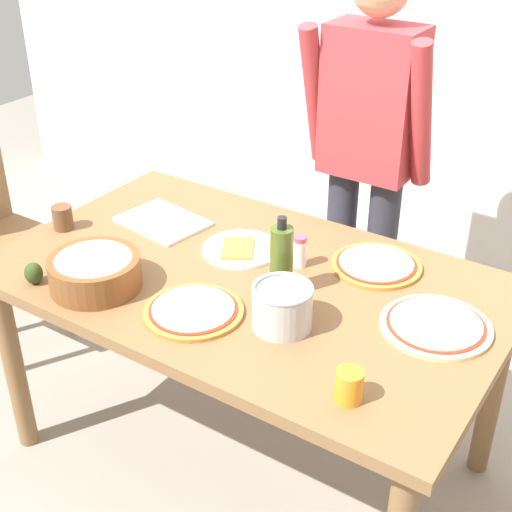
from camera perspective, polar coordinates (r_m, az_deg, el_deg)
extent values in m
plane|color=gray|center=(2.73, -0.60, -15.35)|extent=(8.00, 8.00, 0.00)
cube|color=silver|center=(3.42, 15.25, 18.25)|extent=(5.60, 0.10, 2.60)
cube|color=brown|center=(2.26, -0.70, -2.06)|extent=(1.60, 0.96, 0.04)
cylinder|color=brown|center=(2.67, -18.71, -8.15)|extent=(0.07, 0.07, 0.72)
cylinder|color=brown|center=(3.11, -7.53, -0.82)|extent=(0.07, 0.07, 0.72)
cylinder|color=brown|center=(2.56, 18.33, -9.94)|extent=(0.07, 0.07, 0.72)
cylinder|color=#2D2D38|center=(3.01, 6.60, -0.41)|extent=(0.12, 0.12, 0.85)
cylinder|color=#2D2D38|center=(2.95, 9.69, -1.39)|extent=(0.12, 0.12, 0.85)
cube|color=#B7383D|center=(2.69, 9.20, 11.99)|extent=(0.34, 0.20, 0.55)
cylinder|color=#B7383D|center=(2.74, 4.69, 12.58)|extent=(0.07, 0.21, 0.55)
cylinder|color=#B7383D|center=(2.57, 13.00, 10.76)|extent=(0.07, 0.21, 0.55)
cube|color=brown|center=(3.19, -19.40, 0.78)|extent=(0.40, 0.40, 0.05)
cylinder|color=brown|center=(3.11, -19.02, -5.37)|extent=(0.04, 0.04, 0.45)
cylinder|color=brown|center=(3.28, -14.54, -2.59)|extent=(0.04, 0.04, 0.45)
cylinder|color=brown|center=(3.51, -18.38, -0.90)|extent=(0.04, 0.04, 0.45)
cylinder|color=beige|center=(2.08, 14.08, -5.44)|extent=(0.31, 0.31, 0.01)
cylinder|color=#B22D1E|center=(2.08, 14.11, -5.26)|extent=(0.28, 0.28, 0.00)
cylinder|color=beige|center=(2.07, 14.12, -5.17)|extent=(0.26, 0.26, 0.00)
cylinder|color=#C67A33|center=(2.09, -5.00, -4.41)|extent=(0.29, 0.29, 0.01)
cylinder|color=#B22D1E|center=(2.08, -5.00, -4.23)|extent=(0.26, 0.26, 0.00)
cylinder|color=beige|center=(2.08, -5.01, -4.14)|extent=(0.24, 0.24, 0.00)
cylinder|color=#C67A33|center=(2.33, 9.53, -0.75)|extent=(0.29, 0.29, 0.01)
cylinder|color=#B22D1E|center=(2.33, 9.54, -0.58)|extent=(0.26, 0.26, 0.00)
cylinder|color=beige|center=(2.32, 9.55, -0.49)|extent=(0.24, 0.24, 0.00)
cylinder|color=white|center=(2.39, -1.19, 0.56)|extent=(0.26, 0.26, 0.01)
cube|color=#CC8438|center=(2.37, -1.47, 0.61)|extent=(0.16, 0.17, 0.01)
cylinder|color=brown|center=(2.23, -12.67, -1.29)|extent=(0.28, 0.28, 0.10)
ellipsoid|color=beige|center=(2.21, -12.78, -0.40)|extent=(0.25, 0.25, 0.05)
cylinder|color=#47561E|center=(2.11, 2.02, -0.44)|extent=(0.07, 0.07, 0.22)
cylinder|color=black|center=(2.05, 2.08, 2.64)|extent=(0.03, 0.03, 0.04)
cylinder|color=#B7B7BC|center=(2.00, 2.11, -4.16)|extent=(0.17, 0.17, 0.12)
torus|color=#A5A5AD|center=(1.96, 2.14, -2.62)|extent=(0.17, 0.17, 0.01)
cylinder|color=orange|center=(1.78, 7.40, -10.19)|extent=(0.07, 0.07, 0.08)
cylinder|color=brown|center=(2.60, -15.11, 2.96)|extent=(0.07, 0.07, 0.08)
cylinder|color=white|center=(2.29, 3.50, 0.21)|extent=(0.04, 0.04, 0.09)
cylinder|color=#D84C66|center=(2.26, 3.55, 1.37)|extent=(0.04, 0.04, 0.02)
cube|color=white|center=(2.59, -7.41, 2.74)|extent=(0.33, 0.26, 0.01)
ellipsoid|color=#2D4219|center=(2.30, -17.25, -1.31)|extent=(0.06, 0.06, 0.07)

